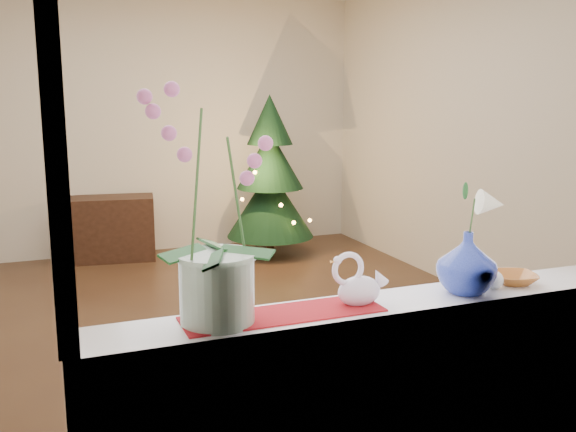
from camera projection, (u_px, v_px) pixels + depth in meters
name	position (u px, v px, depth m)	size (l,w,h in m)	color
ground	(215.00, 326.00, 4.66)	(5.00, 5.00, 0.00)	#392317
wall_back	(149.00, 124.00, 6.69)	(4.50, 0.10, 2.70)	beige
wall_front	(405.00, 189.00, 2.12)	(4.50, 0.10, 2.70)	beige
wall_right	(480.00, 133.00, 5.22)	(0.10, 5.00, 2.70)	beige
windowsill	(381.00, 307.00, 2.32)	(2.20, 0.26, 0.04)	white
window_frame	(403.00, 82.00, 2.08)	(2.22, 0.06, 1.60)	white
runner	(284.00, 314.00, 2.18)	(0.70, 0.20, 0.01)	maroon
orchid_pot	(215.00, 207.00, 2.04)	(0.27, 0.27, 0.78)	white
swan	(359.00, 280.00, 2.27)	(0.22, 0.10, 0.19)	silver
blue_vase	(467.00, 258.00, 2.40)	(0.26, 0.26, 0.27)	navy
lily	(471.00, 196.00, 2.36)	(0.15, 0.09, 0.20)	silver
paperweight	(494.00, 280.00, 2.47)	(0.07, 0.07, 0.07)	white
amber_dish	(514.00, 279.00, 2.54)	(0.15, 0.15, 0.04)	#A75F25
xmas_tree	(270.00, 176.00, 6.63)	(0.91, 0.91, 1.66)	#12311A
side_table	(111.00, 228.00, 6.48)	(0.86, 0.43, 0.64)	black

